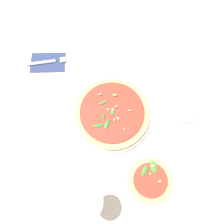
# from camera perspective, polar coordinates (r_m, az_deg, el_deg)

# --- Properties ---
(ground_plane) EXTENTS (6.00, 6.00, 0.00)m
(ground_plane) POSITION_cam_1_polar(r_m,az_deg,el_deg) (0.89, -1.45, -0.41)
(ground_plane) COLOR beige
(pizza_arugula_main) EXTENTS (0.32, 0.32, 0.05)m
(pizza_arugula_main) POSITION_cam_1_polar(r_m,az_deg,el_deg) (0.87, -0.01, -0.29)
(pizza_arugula_main) COLOR silver
(pizza_arugula_main) RESTS_ON ground_plane
(pizza_personal_side) EXTENTS (0.19, 0.19, 0.05)m
(pizza_personal_side) POSITION_cam_1_polar(r_m,az_deg,el_deg) (0.84, 9.81, -17.13)
(pizza_personal_side) COLOR silver
(pizza_personal_side) RESTS_ON ground_plane
(wine_glass) EXTENTS (0.09, 0.09, 0.17)m
(wine_glass) POSITION_cam_1_polar(r_m,az_deg,el_deg) (0.73, -5.85, -22.24)
(wine_glass) COLOR white
(wine_glass) RESTS_ON ground_plane
(napkin) EXTENTS (0.18, 0.14, 0.01)m
(napkin) POSITION_cam_1_polar(r_m,az_deg,el_deg) (1.03, -16.41, 12.35)
(napkin) COLOR navy
(napkin) RESTS_ON ground_plane
(fork) EXTENTS (0.21, 0.06, 0.00)m
(fork) POSITION_cam_1_polar(r_m,az_deg,el_deg) (1.02, -16.05, 12.58)
(fork) COLOR silver
(fork) RESTS_ON ground_plane
(side_plate_white) EXTENTS (0.16, 0.16, 0.02)m
(side_plate_white) POSITION_cam_1_polar(r_m,az_deg,el_deg) (0.94, 17.82, 2.00)
(side_plate_white) COLOR silver
(side_plate_white) RESTS_ON ground_plane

